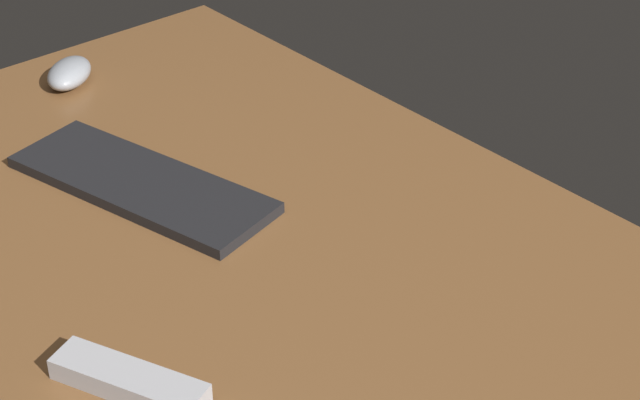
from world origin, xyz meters
The scene contains 4 objects.
desk centered at (0.00, 0.00, 1.00)cm, with size 140.00×84.00×2.00cm, color brown.
keyboard centered at (-23.45, -1.71, 2.79)cm, with size 38.67×13.23×1.59cm, color black.
computer_mouse centered at (-57.66, 6.86, 3.94)cm, with size 10.27×6.30×3.88cm, color #999EA5.
tv_remote centered at (9.16, -24.25, 3.27)cm, with size 17.51×4.57×2.55cm, color #B7B7BC.
Camera 1 is at (84.99, -63.40, 80.19)cm, focal length 59.84 mm.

